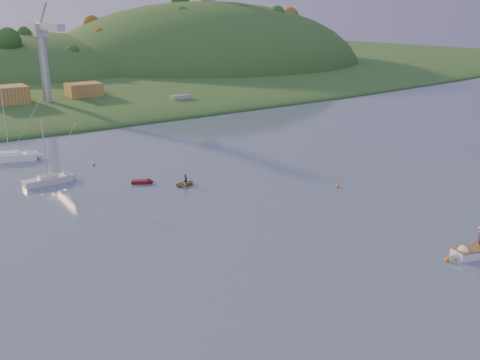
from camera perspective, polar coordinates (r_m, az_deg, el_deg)
ground at (r=49.56m, az=18.41°, el=-14.35°), size 500.00×500.00×0.00m
shore_slope at (r=194.24m, az=-23.77°, el=8.55°), size 640.00×150.00×7.00m
hill_center at (r=239.99m, az=-23.54°, el=10.03°), size 140.00×120.00×36.00m
hill_right at (r=256.20m, az=-3.57°, el=11.81°), size 150.00×130.00×60.00m
wharf at (r=153.64m, az=-18.82°, el=7.54°), size 42.00×16.00×2.40m
shed_west at (r=151.23m, az=-23.83°, el=8.22°), size 11.00×8.00×4.80m
shed_east at (r=157.32m, az=-16.32°, el=9.16°), size 9.00×7.00×4.00m
dock_crane at (r=147.69m, az=-20.19°, el=13.30°), size 3.20×28.00×20.30m
fishing_boat at (r=63.54m, az=23.70°, el=-6.77°), size 6.63×3.69×4.04m
sailboat_near at (r=87.59m, az=-19.80°, el=0.05°), size 7.41×2.70×10.10m
sailboat_far at (r=103.52m, az=-23.36°, el=2.31°), size 9.39×5.01×12.48m
canoe at (r=82.14m, az=-5.79°, el=-0.35°), size 3.43×2.66×0.65m
paddler at (r=82.00m, az=-5.80°, el=-0.05°), size 0.45×0.62×1.57m
red_tender at (r=84.01m, az=-10.02°, el=-0.19°), size 3.61×2.72×1.18m
work_vessel at (r=152.02m, az=-6.37°, el=8.24°), size 12.46×4.51×3.20m
buoy_0 at (r=61.55m, az=21.26°, el=-7.90°), size 0.50×0.50×0.50m
buoy_1 at (r=82.03m, az=10.39°, el=-0.64°), size 0.50×0.50×0.50m
buoy_3 at (r=95.76m, az=-15.36°, el=1.65°), size 0.50×0.50×0.50m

